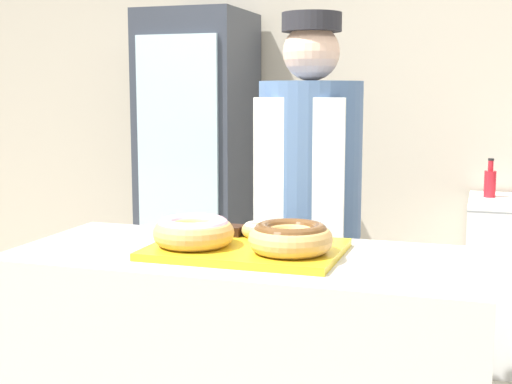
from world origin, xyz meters
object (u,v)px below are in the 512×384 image
brownie_back_left (231,230)px  beverage_fridge (199,174)px  serving_tray (246,249)px  baker_person (309,219)px  donut_light_glaze (194,231)px  brownie_back_right (289,234)px  donut_chocolate_glaze (290,237)px  donut_mini_center (260,229)px  bottle_red_b (490,182)px

brownie_back_left → beverage_fridge: (-0.78, 1.62, -0.02)m
serving_tray → baker_person: bearing=87.1°
donut_light_glaze → brownie_back_right: bearing=36.9°
serving_tray → donut_chocolate_glaze: donut_chocolate_glaze is taller
donut_chocolate_glaze → donut_mini_center: size_ratio=2.07×
baker_person → beverage_fridge: (-0.92, 1.07, 0.03)m
brownie_back_left → baker_person: size_ratio=0.04×
donut_light_glaze → beverage_fridge: 1.95m
donut_chocolate_glaze → brownie_back_right: (-0.06, 0.19, -0.03)m
baker_person → bottle_red_b: (0.70, 1.15, 0.04)m
donut_light_glaze → donut_mini_center: (0.16, 0.19, -0.02)m
donut_light_glaze → baker_person: baker_person is taller
donut_chocolate_glaze → donut_mini_center: 0.25m
serving_tray → donut_mini_center: size_ratio=4.81×
serving_tray → bottle_red_b: 1.98m
donut_light_glaze → brownie_back_right: 0.32m
donut_light_glaze → beverage_fridge: beverage_fridge is taller
baker_person → brownie_back_right: bearing=-83.1°
baker_person → bottle_red_b: baker_person is taller
donut_mini_center → brownie_back_left: (-0.10, 0.00, -0.01)m
donut_light_glaze → bottle_red_b: bottle_red_b is taller
donut_light_glaze → brownie_back_left: size_ratio=3.33×
brownie_back_right → baker_person: size_ratio=0.04×
donut_chocolate_glaze → donut_mini_center: bearing=129.0°
brownie_back_left → beverage_fridge: beverage_fridge is taller
donut_light_glaze → brownie_back_left: (0.06, 0.19, -0.03)m
donut_chocolate_glaze → beverage_fridge: bearing=119.8°
serving_tray → brownie_back_left: brownie_back_left is taller
bottle_red_b → brownie_back_right: bearing=-110.4°
donut_light_glaze → beverage_fridge: size_ratio=0.14×
donut_mini_center → brownie_back_left: bearing=180.0°
serving_tray → donut_chocolate_glaze: 0.17m
brownie_back_left → baker_person: baker_person is taller
donut_mini_center → bottle_red_b: bearing=66.7°
donut_mini_center → baker_person: (0.03, 0.55, -0.06)m
brownie_back_right → bottle_red_b: size_ratio=0.37×
serving_tray → brownie_back_left: size_ratio=7.72×
donut_chocolate_glaze → brownie_back_right: size_ratio=3.33×
donut_chocolate_glaze → donut_light_glaze: bearing=180.0°
beverage_fridge → serving_tray: bearing=-63.4°
brownie_back_right → beverage_fridge: size_ratio=0.04×
serving_tray → donut_chocolate_glaze: size_ratio=2.32×
bottle_red_b → beverage_fridge: bearing=-177.0°
brownie_back_right → bottle_red_b: 1.81m
donut_mini_center → brownie_back_right: 0.10m
donut_chocolate_glaze → brownie_back_left: bearing=143.1°
brownie_back_left → brownie_back_right: same height
donut_mini_center → donut_chocolate_glaze: bearing=-51.0°
baker_person → bottle_red_b: size_ratio=8.34×
serving_tray → donut_light_glaze: size_ratio=2.32×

